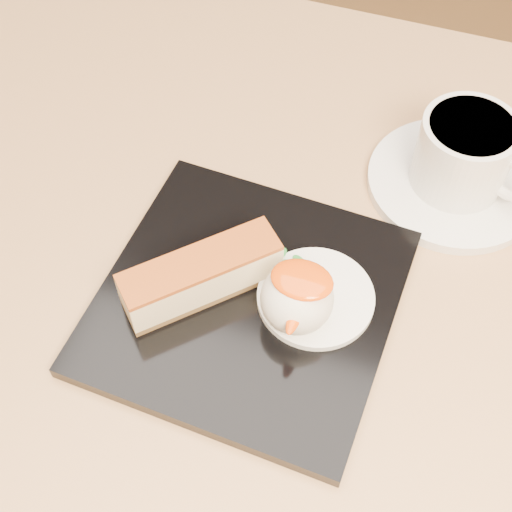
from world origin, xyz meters
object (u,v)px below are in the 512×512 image
at_px(table, 224,391).
at_px(saucer, 453,183).
at_px(ice_cream_scoop, 297,299).
at_px(dessert_plate, 248,301).
at_px(cheesecake, 201,276).
at_px(coffee_cup, 466,153).

bearing_deg(table, saucer, 50.32).
xyz_separation_m(ice_cream_scoop, saucer, (0.09, 0.18, -0.03)).
relative_size(dessert_plate, cheesecake, 2.00).
distance_m(table, coffee_cup, 0.31).
bearing_deg(cheesecake, ice_cream_scoop, -45.38).
bearing_deg(saucer, cheesecake, -132.72).
relative_size(cheesecake, saucer, 0.73).
distance_m(dessert_plate, coffee_cup, 0.22).
height_order(dessert_plate, ice_cream_scoop, ice_cream_scoop).
relative_size(ice_cream_scoop, saucer, 0.36).
bearing_deg(saucer, table, -129.68).
xyz_separation_m(table, dessert_plate, (0.02, 0.01, 0.16)).
bearing_deg(table, dessert_plate, 23.96).
relative_size(table, coffee_cup, 7.71).
height_order(dessert_plate, cheesecake, cheesecake).
relative_size(table, saucer, 5.33).
bearing_deg(saucer, ice_cream_scoop, -116.74).
distance_m(ice_cream_scoop, saucer, 0.20).
distance_m(dessert_plate, cheesecake, 0.04).
bearing_deg(cheesecake, saucer, 1.90).
bearing_deg(table, coffee_cup, 49.86).
relative_size(dessert_plate, ice_cream_scoop, 4.08).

